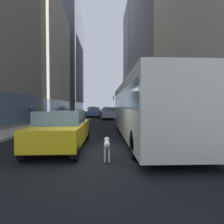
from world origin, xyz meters
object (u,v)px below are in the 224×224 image
(pedestrian_with_handbag, at_px, (31,115))
(traffic_light_near, at_px, (202,92))
(car_blue_hatchback, at_px, (94,112))
(transit_bus, at_px, (143,107))
(car_black_suv, at_px, (93,109))
(dalmatian_dog, at_px, (107,145))
(car_silver_sedan, at_px, (109,113))
(car_red_coupe, at_px, (107,110))
(car_grey_wagon, at_px, (118,112))
(car_yellow_taxi, at_px, (63,129))

(pedestrian_with_handbag, distance_m, traffic_light_near, 13.94)
(car_blue_hatchback, bearing_deg, transit_bus, -78.62)
(car_black_suv, relative_size, car_blue_hatchback, 0.96)
(dalmatian_dog, bearing_deg, car_silver_sedan, 88.46)
(transit_bus, height_order, car_red_coupe, transit_bus)
(car_red_coupe, relative_size, traffic_light_near, 1.40)
(transit_bus, bearing_deg, traffic_light_near, -49.85)
(traffic_light_near, bearing_deg, car_grey_wagon, 95.16)
(traffic_light_near, bearing_deg, dalmatian_dog, -157.75)
(car_blue_hatchback, distance_m, car_yellow_taxi, 22.33)
(car_silver_sedan, relative_size, dalmatian_dog, 4.86)
(transit_bus, xyz_separation_m, car_black_suv, (-5.60, 42.24, -0.95))
(car_silver_sedan, bearing_deg, car_grey_wagon, 74.98)
(car_grey_wagon, bearing_deg, car_silver_sedan, -105.02)
(car_red_coupe, xyz_separation_m, pedestrian_with_handbag, (-7.14, -28.78, 0.19))
(car_grey_wagon, height_order, traffic_light_near, traffic_light_near)
(pedestrian_with_handbag, bearing_deg, car_grey_wagon, 59.07)
(traffic_light_near, bearing_deg, pedestrian_with_handbag, 141.42)
(car_grey_wagon, bearing_deg, car_yellow_taxi, -99.78)
(transit_bus, bearing_deg, car_yellow_taxi, -148.38)
(traffic_light_near, bearing_deg, car_red_coupe, 95.65)
(car_red_coupe, xyz_separation_m, car_black_suv, (-4.00, 7.30, -0.00))
(car_red_coupe, distance_m, car_silver_sedan, 20.15)
(dalmatian_dog, relative_size, pedestrian_with_handbag, 0.57)
(transit_bus, height_order, car_yellow_taxi, transit_bus)
(transit_bus, xyz_separation_m, pedestrian_with_handbag, (-8.74, 6.16, -0.76))
(car_black_suv, xyz_separation_m, car_blue_hatchback, (1.60, -22.37, 0.00))
(transit_bus, distance_m, car_grey_wagon, 20.77)
(car_red_coupe, height_order, car_silver_sedan, same)
(car_blue_hatchback, bearing_deg, car_red_coupe, 80.96)
(transit_bus, height_order, dalmatian_dog, transit_bus)
(car_silver_sedan, height_order, traffic_light_near, traffic_light_near)
(transit_bus, height_order, pedestrian_with_handbag, transit_bus)
(car_black_suv, distance_m, pedestrian_with_handbag, 36.22)
(car_black_suv, bearing_deg, car_red_coupe, -61.27)
(dalmatian_dog, distance_m, pedestrian_with_handbag, 12.32)
(car_silver_sedan, xyz_separation_m, car_black_suv, (-4.00, 27.45, -0.00))
(car_yellow_taxi, bearing_deg, car_blue_hatchback, 90.00)
(car_yellow_taxi, distance_m, dalmatian_dog, 2.59)
(car_black_suv, xyz_separation_m, dalmatian_dog, (3.49, -46.45, -0.31))
(dalmatian_dog, bearing_deg, car_black_suv, 94.29)
(car_red_coupe, relative_size, car_yellow_taxi, 1.02)
(car_yellow_taxi, height_order, traffic_light_near, traffic_light_near)
(pedestrian_with_handbag, bearing_deg, car_silver_sedan, 50.38)
(car_red_coupe, bearing_deg, car_blue_hatchback, -99.04)
(car_black_suv, height_order, dalmatian_dog, car_black_suv)
(transit_bus, xyz_separation_m, car_grey_wagon, (0.00, 20.75, -0.95))
(car_grey_wagon, bearing_deg, car_red_coupe, 96.43)
(dalmatian_dog, bearing_deg, traffic_light_near, 22.25)
(car_red_coupe, xyz_separation_m, car_yellow_taxi, (-2.40, -37.41, 0.00))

